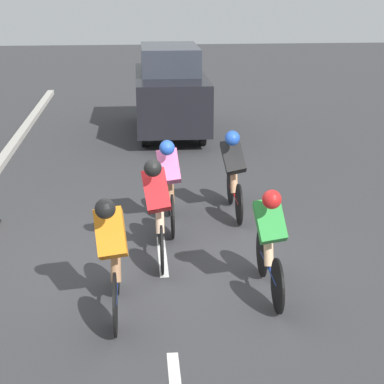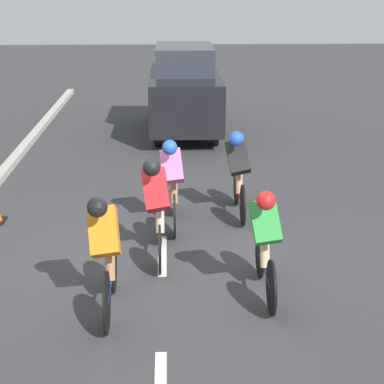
{
  "view_description": "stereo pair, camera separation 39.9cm",
  "coord_description": "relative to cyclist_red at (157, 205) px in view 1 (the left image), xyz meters",
  "views": [
    {
      "loc": [
        0.29,
        8.15,
        3.79
      ],
      "look_at": [
        -0.42,
        -0.24,
        0.95
      ],
      "focal_mm": 60.0,
      "sensor_mm": 36.0,
      "label": 1
    },
    {
      "loc": [
        -0.11,
        8.17,
        3.79
      ],
      "look_at": [
        -0.42,
        -0.24,
        0.95
      ],
      "focal_mm": 60.0,
      "sensor_mm": 36.0,
      "label": 2
    }
  ],
  "objects": [
    {
      "name": "cyclist_pink",
      "position": [
        -0.22,
        -1.21,
        -0.04
      ],
      "size": [
        0.38,
        1.67,
        1.48
      ],
      "color": "black",
      "rests_on": "ground"
    },
    {
      "name": "ground_plane",
      "position": [
        -0.06,
        0.11,
        -0.82
      ],
      "size": [
        60.0,
        60.0,
        0.0
      ],
      "primitive_type": "plane",
      "color": "#38383A"
    },
    {
      "name": "cyclist_orange",
      "position": [
        0.57,
        1.51,
        -0.02
      ],
      "size": [
        0.39,
        1.7,
        1.53
      ],
      "color": "black",
      "rests_on": "ground"
    },
    {
      "name": "cyclist_black",
      "position": [
        -1.3,
        -1.66,
        -0.02
      ],
      "size": [
        0.42,
        1.67,
        1.5
      ],
      "color": "black",
      "rests_on": "ground"
    },
    {
      "name": "cyclist_green",
      "position": [
        -1.32,
        1.18,
        -0.04
      ],
      "size": [
        0.39,
        1.65,
        1.47
      ],
      "color": "black",
      "rests_on": "ground"
    },
    {
      "name": "cyclist_red",
      "position": [
        0.0,
        0.0,
        0.0
      ],
      "size": [
        0.41,
        1.69,
        1.53
      ],
      "color": "black",
      "rests_on": "ground"
    },
    {
      "name": "lane_stripe_mid",
      "position": [
        -0.06,
        -0.12,
        -0.82
      ],
      "size": [
        0.12,
        1.4,
        0.01
      ],
      "primitive_type": "cube",
      "color": "white",
      "rests_on": "ground"
    },
    {
      "name": "lane_stripe_far",
      "position": [
        -0.06,
        -3.32,
        -0.82
      ],
      "size": [
        0.12,
        1.4,
        0.01
      ],
      "primitive_type": "cube",
      "color": "white",
      "rests_on": "ground"
    },
    {
      "name": "support_car",
      "position": [
        -0.59,
        -7.68,
        0.26
      ],
      "size": [
        1.7,
        4.05,
        2.16
      ],
      "color": "black",
      "rests_on": "ground"
    }
  ]
}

